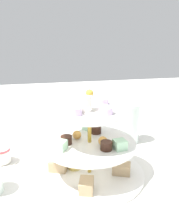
{
  "coord_description": "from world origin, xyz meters",
  "views": [
    {
      "loc": [
        0.12,
        0.63,
        0.4
      ],
      "look_at": [
        0.0,
        0.0,
        0.18
      ],
      "focal_mm": 42.41,
      "sensor_mm": 36.0,
      "label": 1
    }
  ],
  "objects_px": {
    "teacup_with_saucer": "(1,156)",
    "tiered_serving_stand": "(89,150)",
    "water_glass_tall_right": "(130,123)",
    "butter_knife_right": "(48,135)"
  },
  "relations": [
    {
      "from": "teacup_with_saucer",
      "to": "tiered_serving_stand",
      "type": "bearing_deg",
      "value": 155.29
    },
    {
      "from": "water_glass_tall_right",
      "to": "teacup_with_saucer",
      "type": "height_order",
      "value": "water_glass_tall_right"
    },
    {
      "from": "teacup_with_saucer",
      "to": "butter_knife_right",
      "type": "xyz_separation_m",
      "value": [
        -0.14,
        -0.18,
        -0.02
      ]
    },
    {
      "from": "water_glass_tall_right",
      "to": "teacup_with_saucer",
      "type": "xyz_separation_m",
      "value": [
        0.43,
        0.07,
        -0.05
      ]
    },
    {
      "from": "teacup_with_saucer",
      "to": "butter_knife_right",
      "type": "bearing_deg",
      "value": -129.0
    },
    {
      "from": "tiered_serving_stand",
      "to": "water_glass_tall_right",
      "type": "distance_m",
      "value": 0.26
    },
    {
      "from": "tiered_serving_stand",
      "to": "water_glass_tall_right",
      "type": "height_order",
      "value": "tiered_serving_stand"
    },
    {
      "from": "water_glass_tall_right",
      "to": "teacup_with_saucer",
      "type": "distance_m",
      "value": 0.43
    },
    {
      "from": "tiered_serving_stand",
      "to": "butter_knife_right",
      "type": "relative_size",
      "value": 1.77
    },
    {
      "from": "teacup_with_saucer",
      "to": "water_glass_tall_right",
      "type": "bearing_deg",
      "value": -170.1
    }
  ]
}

